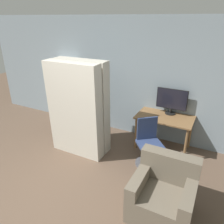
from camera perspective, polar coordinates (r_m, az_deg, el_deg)
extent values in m
plane|color=brown|center=(3.78, -17.53, -22.23)|extent=(16.00, 16.00, 0.00)
cube|color=gray|center=(5.15, 2.59, 8.96)|extent=(8.00, 0.06, 2.70)
cube|color=brown|center=(4.68, 13.62, -1.38)|extent=(1.16, 0.68, 0.03)
cylinder|color=brown|center=(4.73, 6.24, -5.54)|extent=(0.05, 0.05, 0.71)
cylinder|color=brown|center=(4.53, 18.67, -8.21)|extent=(0.05, 0.05, 0.71)
cylinder|color=brown|center=(5.20, 8.49, -2.86)|extent=(0.05, 0.05, 0.71)
cylinder|color=brown|center=(5.01, 19.77, -5.14)|extent=(0.05, 0.05, 0.71)
cylinder|color=black|center=(4.84, 14.94, -0.31)|extent=(0.22, 0.22, 0.02)
cylinder|color=black|center=(4.82, 15.01, 0.37)|extent=(0.04, 0.04, 0.10)
cube|color=black|center=(4.73, 15.36, 3.29)|extent=(0.64, 0.02, 0.44)
cube|color=black|center=(4.73, 15.34, 3.27)|extent=(0.62, 0.03, 0.42)
cylinder|color=#4C4C51|center=(4.45, 9.51, -13.12)|extent=(0.52, 0.52, 0.03)
cylinder|color=#4C4C51|center=(4.33, 9.70, -10.90)|extent=(0.05, 0.05, 0.39)
cube|color=navy|center=(4.21, 9.90, -8.43)|extent=(0.62, 0.62, 0.05)
cube|color=navy|center=(4.24, 9.14, -4.18)|extent=(0.33, 0.28, 0.45)
cube|color=beige|center=(6.10, -13.91, 5.67)|extent=(0.02, 0.32, 1.69)
cube|color=beige|center=(5.72, -9.09, 4.89)|extent=(0.02, 0.32, 1.69)
cube|color=beige|center=(6.01, -10.70, 5.71)|extent=(0.65, 0.02, 1.69)
cube|color=beige|center=(6.21, -10.95, -2.04)|extent=(0.61, 0.28, 0.02)
cube|color=beige|center=(6.04, -11.26, 1.54)|extent=(0.61, 0.28, 0.02)
cube|color=beige|center=(5.90, -11.57, 5.30)|extent=(0.61, 0.28, 0.02)
cube|color=beige|center=(5.79, -11.91, 9.23)|extent=(0.61, 0.28, 0.02)
cube|color=beige|center=(5.70, -12.27, 13.30)|extent=(0.61, 0.28, 0.02)
cube|color=#7A2D84|center=(6.30, -13.06, 0.02)|extent=(0.03, 0.17, 0.35)
cube|color=gold|center=(6.26, -13.00, -0.12)|extent=(0.02, 0.20, 0.36)
cube|color=red|center=(6.27, -12.58, -0.32)|extent=(0.03, 0.23, 0.30)
cube|color=orange|center=(6.23, -12.42, -0.55)|extent=(0.03, 0.20, 0.28)
cube|color=silver|center=(6.16, -13.35, 3.69)|extent=(0.03, 0.22, 0.36)
cube|color=#7A2D84|center=(6.16, -13.03, 3.35)|extent=(0.02, 0.18, 0.29)
cube|color=red|center=(6.12, -12.96, 3.27)|extent=(0.03, 0.21, 0.30)
cube|color=gold|center=(6.12, -12.50, 3.37)|extent=(0.03, 0.16, 0.32)
cube|color=teal|center=(6.11, -12.23, 3.07)|extent=(0.02, 0.20, 0.26)
cube|color=#1E4C9E|center=(6.06, -12.18, 3.13)|extent=(0.03, 0.17, 0.30)
cube|color=teal|center=(6.07, -13.50, 7.30)|extent=(0.02, 0.16, 0.32)
cube|color=#232328|center=(5.99, -13.75, 7.03)|extent=(0.02, 0.18, 0.31)
cube|color=#287A38|center=(5.97, -13.50, 6.89)|extent=(0.03, 0.22, 0.29)
cube|color=#287A38|center=(6.00, -12.87, 6.83)|extent=(0.03, 0.18, 0.25)
cube|color=#1E4C9E|center=(5.94, -12.89, 7.02)|extent=(0.04, 0.23, 0.32)
cube|color=#287A38|center=(5.92, -12.49, 6.91)|extent=(0.02, 0.17, 0.30)
cube|color=#287A38|center=(5.87, -12.57, 7.01)|extent=(0.03, 0.16, 0.35)
cube|color=orange|center=(5.86, -12.16, 6.88)|extent=(0.03, 0.20, 0.32)
cube|color=silver|center=(5.86, -11.79, 6.84)|extent=(0.02, 0.18, 0.31)
cube|color=gold|center=(5.96, -13.98, 11.14)|extent=(0.02, 0.19, 0.32)
cube|color=gold|center=(5.90, -14.09, 10.90)|extent=(0.04, 0.20, 0.30)
cube|color=#287A38|center=(5.90, -13.62, 10.92)|extent=(0.02, 0.19, 0.30)
cube|color=gold|center=(5.90, -13.29, 10.73)|extent=(0.03, 0.20, 0.26)
cube|color=#232328|center=(5.84, -13.34, 10.54)|extent=(0.03, 0.18, 0.24)
cube|color=#1E4C9E|center=(5.86, -12.67, 11.05)|extent=(0.02, 0.16, 0.32)
cube|color=beige|center=(4.33, -9.72, 0.30)|extent=(1.13, 0.30, 1.92)
cube|color=beige|center=(4.04, -3.32, -1.13)|extent=(0.01, 0.31, 1.88)
cube|color=beige|center=(4.55, -7.56, 1.57)|extent=(1.13, 0.28, 1.92)
cube|color=beige|center=(4.27, -1.35, 0.30)|extent=(0.01, 0.28, 1.88)
cube|color=#665B4C|center=(3.47, 12.84, -22.00)|extent=(0.85, 0.80, 0.40)
cube|color=#665B4C|center=(3.42, 14.86, -13.61)|extent=(0.85, 0.20, 0.45)
cube|color=#665B4C|center=(3.33, 7.36, -16.79)|extent=(0.16, 0.80, 0.20)
cube|color=#665B4C|center=(3.24, 19.58, -19.65)|extent=(0.16, 0.80, 0.20)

